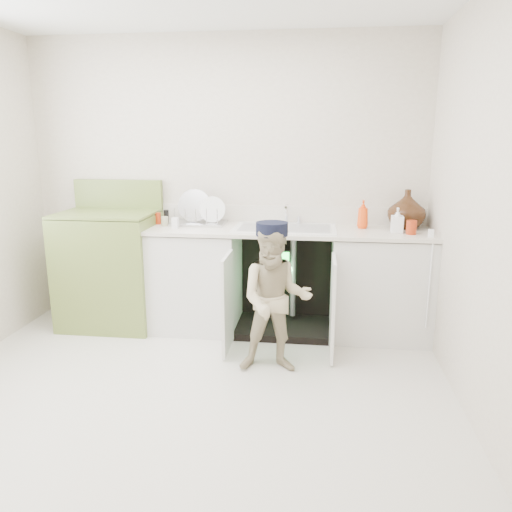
{
  "coord_description": "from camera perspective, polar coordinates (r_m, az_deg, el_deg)",
  "views": [
    {
      "loc": [
        0.82,
        -2.88,
        1.66
      ],
      "look_at": [
        0.37,
        0.7,
        0.78
      ],
      "focal_mm": 35.0,
      "sensor_mm": 36.0,
      "label": 1
    }
  ],
  "objects": [
    {
      "name": "ground",
      "position": [
        3.43,
        -7.92,
        -15.42
      ],
      "size": [
        3.5,
        3.5,
        0.0
      ],
      "primitive_type": "plane",
      "color": "beige",
      "rests_on": "ground"
    },
    {
      "name": "room_shell",
      "position": [
        3.03,
        -8.7,
        5.76
      ],
      "size": [
        6.0,
        5.5,
        1.26
      ],
      "color": "beige",
      "rests_on": "ground"
    },
    {
      "name": "counter_run",
      "position": [
        4.27,
        3.63,
        -2.47
      ],
      "size": [
        2.44,
        1.02,
        1.22
      ],
      "color": "silver",
      "rests_on": "ground"
    },
    {
      "name": "avocado_stove",
      "position": [
        4.59,
        -16.27,
        -1.23
      ],
      "size": [
        0.82,
        0.65,
        1.27
      ],
      "color": "olive",
      "rests_on": "ground"
    },
    {
      "name": "repair_worker",
      "position": [
        3.51,
        2.23,
        -4.87
      ],
      "size": [
        0.55,
        0.66,
        1.08
      ],
      "rotation": [
        0.0,
        0.0,
        0.1
      ],
      "color": "tan",
      "rests_on": "ground"
    }
  ]
}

